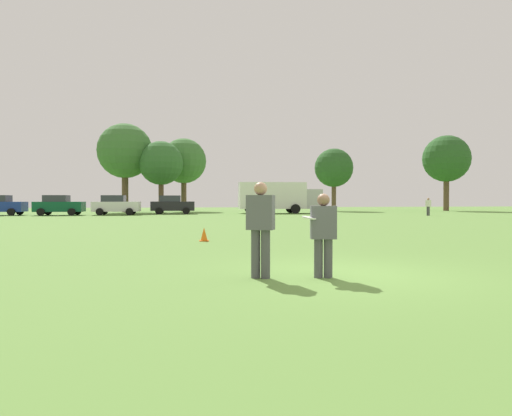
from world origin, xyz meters
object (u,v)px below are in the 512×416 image
at_px(traffic_cone, 204,235).
at_px(parked_car_center, 59,205).
at_px(parked_car_mid_left, 0,205).
at_px(player_thrower, 261,224).
at_px(player_defender, 323,231).
at_px(parked_car_mid_right, 116,205).
at_px(parked_car_near_right, 172,205).
at_px(box_truck, 278,196).
at_px(frisbee, 309,218).
at_px(bystander_sideline_watcher, 428,206).

bearing_deg(traffic_cone, parked_car_center, 111.23).
relative_size(traffic_cone, parked_car_mid_left, 0.11).
relative_size(player_thrower, player_defender, 1.14).
xyz_separation_m(traffic_cone, parked_car_mid_right, (-6.07, 28.38, 0.69)).
distance_m(parked_car_mid_left, parked_car_near_right, 15.38).
xyz_separation_m(parked_car_mid_left, parked_car_center, (5.24, -0.91, 0.00)).
xyz_separation_m(parked_car_mid_left, parked_car_mid_right, (10.20, -0.95, 0.00)).
relative_size(player_defender, box_truck, 0.18).
bearing_deg(parked_car_mid_right, parked_car_near_right, 22.56).
distance_m(parked_car_mid_left, parked_car_mid_right, 10.25).
xyz_separation_m(player_thrower, parked_car_mid_left, (-16.76, 37.14, -0.07)).
bearing_deg(parked_car_near_right, player_thrower, -87.88).
bearing_deg(parked_car_near_right, player_defender, -86.17).
distance_m(player_defender, frisbee, 0.37).
distance_m(frisbee, parked_car_mid_left, 41.28).
relative_size(parked_car_mid_right, parked_car_near_right, 1.00).
bearing_deg(parked_car_mid_left, parked_car_center, -9.89).
bearing_deg(frisbee, bystander_sideline_watcher, 56.07).
bearing_deg(traffic_cone, frisbee, -80.37).
xyz_separation_m(frisbee, parked_car_near_right, (-2.29, 38.50, -0.19)).
distance_m(player_thrower, bystander_sideline_watcher, 36.12).
height_order(player_defender, bystander_sideline_watcher, bystander_sideline_watcher).
bearing_deg(frisbee, parked_car_center, 108.80).
relative_size(player_thrower, traffic_cone, 3.69).
distance_m(box_truck, bystander_sideline_watcher, 14.75).
distance_m(parked_car_center, parked_car_mid_right, 4.97).
xyz_separation_m(parked_car_center, bystander_sideline_watcher, (32.36, -6.73, -0.03)).
relative_size(traffic_cone, parked_car_center, 0.11).
xyz_separation_m(traffic_cone, parked_car_mid_left, (-16.27, 29.33, 0.69)).
height_order(parked_car_mid_left, parked_car_center, same).
bearing_deg(box_truck, parked_car_center, -173.31).
relative_size(parked_car_mid_left, bystander_sideline_watcher, 2.72).
distance_m(frisbee, parked_car_center, 38.46).
distance_m(player_defender, parked_car_near_right, 38.57).
distance_m(player_defender, parked_car_mid_right, 37.16).
relative_size(player_defender, parked_car_center, 0.36).
bearing_deg(parked_car_center, player_thrower, -72.36).
bearing_deg(parked_car_near_right, bystander_sideline_watcher, -21.61).
bearing_deg(box_truck, parked_car_near_right, -178.12).
relative_size(parked_car_mid_left, box_truck, 0.50).
height_order(player_defender, box_truck, box_truck).
bearing_deg(player_thrower, box_truck, 76.46).
distance_m(frisbee, parked_car_mid_right, 37.12).
height_order(parked_car_mid_right, box_truck, box_truck).
xyz_separation_m(player_defender, parked_car_near_right, (-2.57, 38.48, 0.05)).
relative_size(frisbee, parked_car_mid_left, 0.06).
xyz_separation_m(player_defender, parked_car_mid_right, (-7.71, 36.35, 0.05)).
bearing_deg(parked_car_center, traffic_cone, -68.77).
xyz_separation_m(frisbee, parked_car_mid_left, (-17.63, 37.32, -0.19)).
bearing_deg(player_thrower, frisbee, -11.81).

